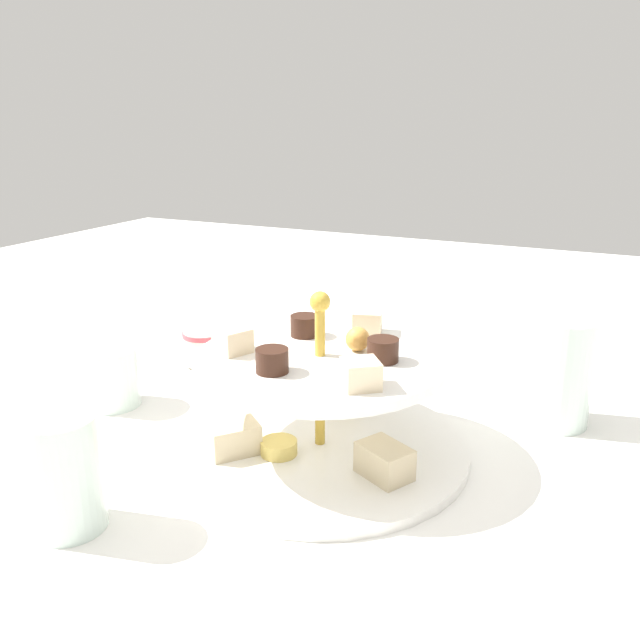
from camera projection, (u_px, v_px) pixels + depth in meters
ground_plane at (320, 452)px, 0.67m from camera, size 2.40×2.40×0.00m
tiered_serving_stand at (320, 409)px, 0.65m from camera, size 0.30×0.30×0.17m
water_glass_tall_right at (560, 372)px, 0.71m from camera, size 0.07×0.07×0.12m
water_glass_short_left at (113, 376)px, 0.77m from camera, size 0.06×0.06×0.07m
teacup_with_saucer at (205, 350)px, 0.88m from camera, size 0.09×0.09×0.05m
butter_knife_right at (368, 347)px, 0.96m from camera, size 0.08×0.16×0.00m
water_glass_mid_back at (65, 473)px, 0.53m from camera, size 0.06×0.06×0.10m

